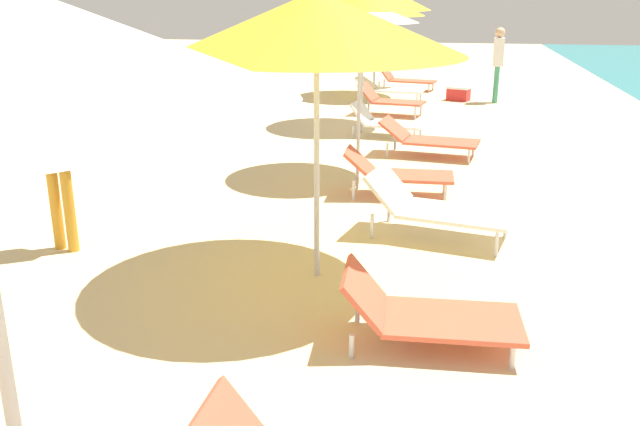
# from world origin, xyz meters

# --- Properties ---
(umbrella_fourth) EXTENTS (2.52, 2.52, 2.59)m
(umbrella_fourth) POSITION_xyz_m (0.16, 11.76, 2.27)
(umbrella_fourth) COLOR silver
(umbrella_fourth) RESTS_ON ground
(lounger_fourth_shoreside) EXTENTS (1.64, 1.03, 0.69)m
(lounger_fourth_shoreside) POSITION_xyz_m (1.23, 12.99, 0.34)
(lounger_fourth_shoreside) COLOR white
(lounger_fourth_shoreside) RESTS_ON ground
(lounger_fourth_inland) EXTENTS (1.35, 0.70, 0.58)m
(lounger_fourth_inland) POSITION_xyz_m (1.18, 10.63, 0.26)
(lounger_fourth_inland) COLOR #D8593F
(lounger_fourth_inland) RESTS_ON ground
(lounger_fifth_shoreside) EXTENTS (1.62, 0.88, 0.57)m
(lounger_fifth_shoreside) POSITION_xyz_m (1.07, 16.70, 0.29)
(lounger_fifth_shoreside) COLOR #D8593F
(lounger_fifth_shoreside) RESTS_ON ground
(lounger_fifth_inland) EXTENTS (1.39, 0.60, 0.60)m
(lounger_fifth_inland) POSITION_xyz_m (0.72, 14.43, 0.32)
(lounger_fifth_inland) COLOR #D8593F
(lounger_fifth_inland) RESTS_ON ground
(umbrella_sixth) EXTENTS (2.09, 2.09, 2.37)m
(umbrella_sixth) POSITION_xyz_m (-0.25, 19.11, 2.12)
(umbrella_sixth) COLOR silver
(umbrella_sixth) RESTS_ON ground
(lounger_sixth_shoreside) EXTENTS (1.44, 0.86, 0.65)m
(lounger_sixth_shoreside) POSITION_xyz_m (0.21, 20.26, 0.33)
(lounger_sixth_shoreside) COLOR #D8593F
(lounger_sixth_shoreside) RESTS_ON ground
(lounger_sixth_inland) EXTENTS (1.37, 0.86, 0.61)m
(lounger_sixth_inland) POSITION_xyz_m (0.29, 18.10, 0.28)
(lounger_sixth_inland) COLOR white
(lounger_sixth_inland) RESTS_ON ground
(umbrella_farthest) EXTENTS (2.36, 2.36, 2.51)m
(umbrella_farthest) POSITION_xyz_m (-0.37, 22.96, 2.18)
(umbrella_farthest) COLOR silver
(umbrella_farthest) RESTS_ON ground
(lounger_farthest_shoreside) EXTENTS (1.59, 0.87, 0.67)m
(lounger_farthest_shoreside) POSITION_xyz_m (0.32, 24.11, 0.29)
(lounger_farthest_shoreside) COLOR #D8593F
(lounger_farthest_shoreside) RESTS_ON ground
(lounger_farthest_inland) EXTENTS (1.63, 0.83, 0.59)m
(lounger_farthest_inland) POSITION_xyz_m (0.07, 21.95, 0.33)
(lounger_farthest_inland) COLOR white
(lounger_farthest_inland) RESTS_ON ground
(person_walking_mid) EXTENTS (0.40, 0.29, 1.78)m
(person_walking_mid) POSITION_xyz_m (-2.47, 11.98, 1.09)
(person_walking_mid) COLOR orange
(person_walking_mid) RESTS_ON ground
(person_walking_far) EXTENTS (0.23, 0.36, 1.70)m
(person_walking_far) POSITION_xyz_m (2.52, 22.36, 1.03)
(person_walking_far) COLOR #3F9972
(person_walking_far) RESTS_ON ground
(cooler_box) EXTENTS (0.59, 0.48, 0.33)m
(cooler_box) POSITION_xyz_m (1.68, 22.50, 0.17)
(cooler_box) COLOR red
(cooler_box) RESTS_ON ground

